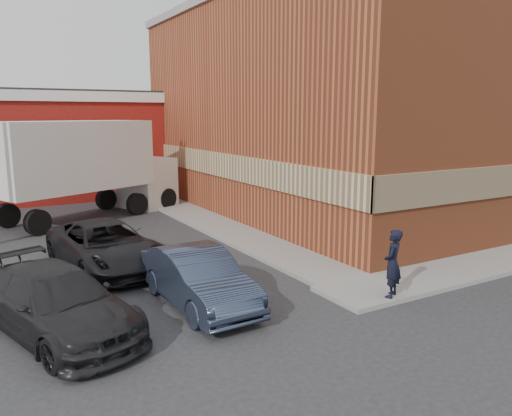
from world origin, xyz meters
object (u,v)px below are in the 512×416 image
sedan (198,278)px  suv_a (106,246)px  warehouse (4,145)px  man (393,263)px  brick_building (354,108)px  box_truck (90,163)px  suv_b (56,302)px

sedan → suv_a: 4.11m
warehouse → sedan: 19.80m
warehouse → man: warehouse is taller
suv_a → brick_building: bearing=12.5°
sedan → box_truck: (0.07, 11.56, 1.72)m
brick_building → suv_a: size_ratio=3.74×
man → suv_a: man is taller
man → suv_b: man is taller
suv_b → man: bearing=-33.8°
brick_building → suv_a: bearing=-160.7°
sedan → suv_a: suv_a is taller
warehouse → sedan: warehouse is taller
man → suv_b: size_ratio=0.35×
sedan → box_truck: bearing=87.9°
suv_a → box_truck: bearing=73.9°
brick_building → sedan: size_ratio=4.53×
warehouse → suv_b: warehouse is taller
man → sedan: (-4.08, 2.05, -0.27)m
brick_building → warehouse: 18.30m
brick_building → man: bearing=-126.3°
brick_building → sedan: brick_building is taller
brick_building → warehouse: bearing=142.8°
suv_b → brick_building: bearing=11.8°
sedan → warehouse: bearing=96.1°
brick_building → man: size_ratio=11.18×
brick_building → box_truck: 12.37m
sedan → brick_building: bearing=34.0°
suv_a → box_truck: 7.91m
man → warehouse: bearing=-105.3°
warehouse → box_truck: 8.41m
sedan → suv_a: (-1.17, 3.94, 0.01)m
brick_building → box_truck: size_ratio=2.11×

